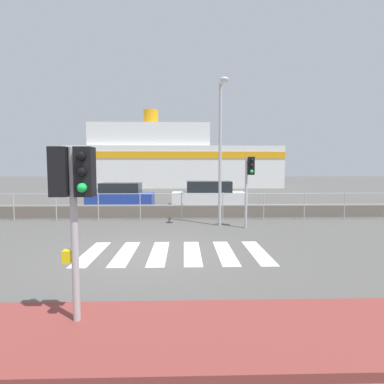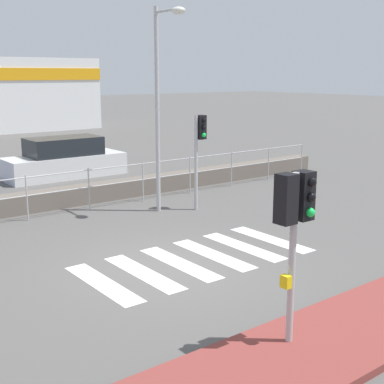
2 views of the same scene
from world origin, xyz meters
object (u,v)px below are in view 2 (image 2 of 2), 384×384
(traffic_light_near, at_px, (294,214))
(streetlamp, at_px, (162,86))
(traffic_light_far, at_px, (199,141))
(parked_car_white, at_px, (64,160))

(traffic_light_near, bearing_deg, streetlamp, 68.22)
(traffic_light_near, distance_m, traffic_light_far, 8.17)
(traffic_light_far, relative_size, streetlamp, 0.48)
(traffic_light_near, bearing_deg, parked_car_white, 77.81)
(traffic_light_far, distance_m, parked_car_white, 7.29)
(streetlamp, bearing_deg, parked_car_white, 89.12)
(traffic_light_far, height_order, streetlamp, streetlamp)
(traffic_light_near, bearing_deg, traffic_light_far, 60.62)
(traffic_light_far, bearing_deg, streetlamp, 163.81)
(traffic_light_near, relative_size, traffic_light_far, 0.95)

